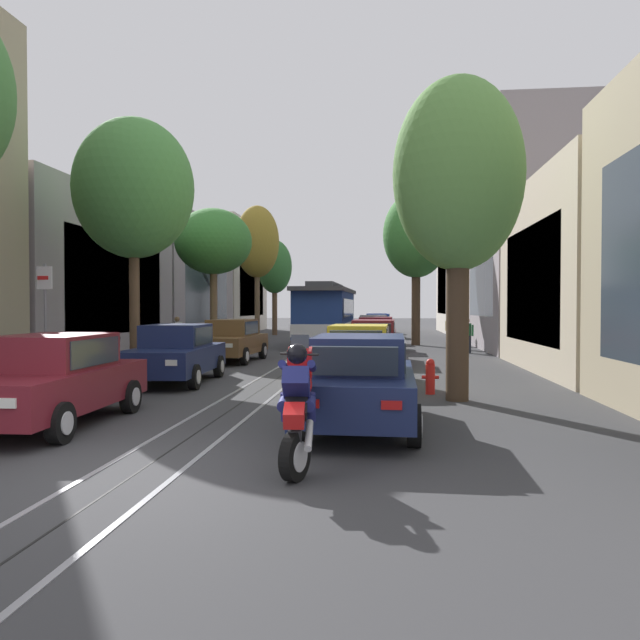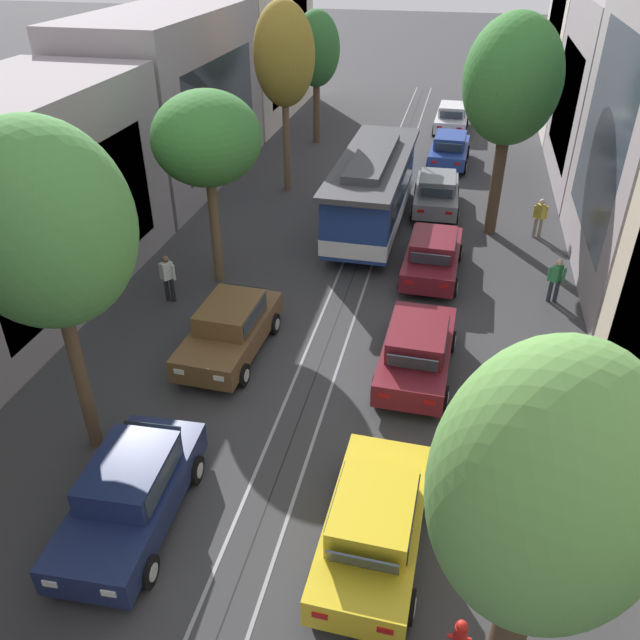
{
  "view_description": "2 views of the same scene",
  "coord_description": "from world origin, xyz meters",
  "px_view_note": "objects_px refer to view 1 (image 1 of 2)",
  "views": [
    {
      "loc": [
        3.06,
        -7.02,
        2.07
      ],
      "look_at": [
        0.21,
        19.59,
        1.47
      ],
      "focal_mm": 33.78,
      "sensor_mm": 36.0,
      "label": 1
    },
    {
      "loc": [
        3.19,
        0.69,
        10.72
      ],
      "look_at": [
        0.0,
        15.05,
        1.49
      ],
      "focal_mm": 35.78,
      "sensor_mm": 36.0,
      "label": 2
    }
  ],
  "objects_px": {
    "parked_car_maroon_mid_right": "(374,341)",
    "pedestrian_crossing_far": "(467,333)",
    "parked_car_grey_fifth_right": "(373,329)",
    "motorcycle_with_rider": "(298,400)",
    "parked_car_blue_sixth_right": "(378,325)",
    "street_sign_post": "(45,318)",
    "parked_car_yellow_second_right": "(359,354)",
    "pedestrian_on_right_pavement": "(177,334)",
    "fire_hydrant": "(430,376)",
    "street_tree_kerb_right_near": "(458,178)",
    "cable_car_trolley": "(326,314)",
    "parked_car_white_far_right": "(377,323)",
    "street_tree_kerb_left_fourth": "(257,243)",
    "street_tree_kerb_left_mid": "(213,242)",
    "parked_car_navy_second_left": "(176,353)",
    "pedestrian_on_left_pavement": "(451,329)",
    "street_tree_kerb_right_second": "(416,236)",
    "street_tree_kerb_left_second": "(134,189)",
    "parked_car_brown_mid_left": "(232,340)",
    "parked_car_navy_near_right": "(360,381)",
    "parked_car_maroon_near_left": "(52,380)",
    "street_tree_kerb_left_far": "(275,267)",
    "parked_car_maroon_fourth_right": "(376,334)"
  },
  "relations": [
    {
      "from": "parked_car_maroon_mid_right",
      "to": "pedestrian_crossing_far",
      "type": "bearing_deg",
      "value": 50.88
    },
    {
      "from": "parked_car_grey_fifth_right",
      "to": "motorcycle_with_rider",
      "type": "height_order",
      "value": "motorcycle_with_rider"
    },
    {
      "from": "parked_car_blue_sixth_right",
      "to": "street_sign_post",
      "type": "bearing_deg",
      "value": -103.25
    },
    {
      "from": "parked_car_yellow_second_right",
      "to": "parked_car_blue_sixth_right",
      "type": "xyz_separation_m",
      "value": [
        0.26,
        24.56,
        0.0
      ]
    },
    {
      "from": "pedestrian_on_right_pavement",
      "to": "fire_hydrant",
      "type": "height_order",
      "value": "pedestrian_on_right_pavement"
    },
    {
      "from": "street_tree_kerb_right_near",
      "to": "pedestrian_on_right_pavement",
      "type": "bearing_deg",
      "value": 132.95
    },
    {
      "from": "cable_car_trolley",
      "to": "street_sign_post",
      "type": "bearing_deg",
      "value": -101.95
    },
    {
      "from": "parked_car_white_far_right",
      "to": "street_tree_kerb_left_fourth",
      "type": "distance_m",
      "value": 14.49
    },
    {
      "from": "parked_car_yellow_second_right",
      "to": "street_tree_kerb_left_mid",
      "type": "height_order",
      "value": "street_tree_kerb_left_mid"
    },
    {
      "from": "parked_car_navy_second_left",
      "to": "pedestrian_on_left_pavement",
      "type": "xyz_separation_m",
      "value": [
        9.13,
        16.59,
        0.1
      ]
    },
    {
      "from": "parked_car_maroon_mid_right",
      "to": "parked_car_grey_fifth_right",
      "type": "distance_m",
      "value": 12.12
    },
    {
      "from": "parked_car_yellow_second_right",
      "to": "pedestrian_crossing_far",
      "type": "bearing_deg",
      "value": 68.66
    },
    {
      "from": "parked_car_maroon_mid_right",
      "to": "parked_car_grey_fifth_right",
      "type": "height_order",
      "value": "same"
    },
    {
      "from": "street_tree_kerb_right_second",
      "to": "cable_car_trolley",
      "type": "height_order",
      "value": "street_tree_kerb_right_second"
    },
    {
      "from": "motorcycle_with_rider",
      "to": "pedestrian_crossing_far",
      "type": "relative_size",
      "value": 1.22
    },
    {
      "from": "pedestrian_on_right_pavement",
      "to": "street_tree_kerb_left_second",
      "type": "bearing_deg",
      "value": -81.22
    },
    {
      "from": "pedestrian_crossing_far",
      "to": "fire_hydrant",
      "type": "xyz_separation_m",
      "value": [
        -2.58,
        -12.84,
        -0.45
      ]
    },
    {
      "from": "parked_car_brown_mid_left",
      "to": "parked_car_white_far_right",
      "type": "xyz_separation_m",
      "value": [
        5.15,
        24.85,
        0.0
      ]
    },
    {
      "from": "parked_car_navy_near_right",
      "to": "parked_car_yellow_second_right",
      "type": "xyz_separation_m",
      "value": [
        -0.25,
        5.91,
        0.0
      ]
    },
    {
      "from": "parked_car_brown_mid_left",
      "to": "parked_car_white_far_right",
      "type": "relative_size",
      "value": 1.01
    },
    {
      "from": "parked_car_maroon_near_left",
      "to": "pedestrian_crossing_far",
      "type": "relative_size",
      "value": 2.83
    },
    {
      "from": "street_tree_kerb_left_mid",
      "to": "cable_car_trolley",
      "type": "bearing_deg",
      "value": 48.1
    },
    {
      "from": "parked_car_white_far_right",
      "to": "street_tree_kerb_left_second",
      "type": "bearing_deg",
      "value": -103.59
    },
    {
      "from": "parked_car_grey_fifth_right",
      "to": "cable_car_trolley",
      "type": "height_order",
      "value": "cable_car_trolley"
    },
    {
      "from": "street_tree_kerb_left_far",
      "to": "motorcycle_with_rider",
      "type": "relative_size",
      "value": 3.65
    },
    {
      "from": "parked_car_maroon_near_left",
      "to": "street_tree_kerb_right_second",
      "type": "distance_m",
      "value": 24.31
    },
    {
      "from": "street_tree_kerb_left_second",
      "to": "parked_car_maroon_near_left",
      "type": "bearing_deg",
      "value": -76.57
    },
    {
      "from": "pedestrian_on_left_pavement",
      "to": "pedestrian_crossing_far",
      "type": "height_order",
      "value": "pedestrian_on_left_pavement"
    },
    {
      "from": "parked_car_maroon_fourth_right",
      "to": "parked_car_white_far_right",
      "type": "relative_size",
      "value": 1.0
    },
    {
      "from": "parked_car_maroon_fourth_right",
      "to": "motorcycle_with_rider",
      "type": "height_order",
      "value": "motorcycle_with_rider"
    },
    {
      "from": "parked_car_blue_sixth_right",
      "to": "fire_hydrant",
      "type": "distance_m",
      "value": 26.37
    },
    {
      "from": "street_tree_kerb_left_far",
      "to": "street_tree_kerb_right_second",
      "type": "xyz_separation_m",
      "value": [
        9.6,
        -10.59,
        0.94
      ]
    },
    {
      "from": "parked_car_white_far_right",
      "to": "street_sign_post",
      "type": "distance_m",
      "value": 35.56
    },
    {
      "from": "parked_car_navy_second_left",
      "to": "pedestrian_on_right_pavement",
      "type": "height_order",
      "value": "pedestrian_on_right_pavement"
    },
    {
      "from": "parked_car_grey_fifth_right",
      "to": "street_tree_kerb_right_near",
      "type": "xyz_separation_m",
      "value": [
        2.24,
        -20.89,
        4.09
      ]
    },
    {
      "from": "street_tree_kerb_left_fourth",
      "to": "fire_hydrant",
      "type": "bearing_deg",
      "value": -67.6
    },
    {
      "from": "pedestrian_on_left_pavement",
      "to": "pedestrian_crossing_far",
      "type": "bearing_deg",
      "value": -88.14
    },
    {
      "from": "parked_car_maroon_fourth_right",
      "to": "parked_car_grey_fifth_right",
      "type": "xyz_separation_m",
      "value": [
        -0.26,
        6.16,
        0.0
      ]
    },
    {
      "from": "cable_car_trolley",
      "to": "pedestrian_on_right_pavement",
      "type": "bearing_deg",
      "value": -129.42
    },
    {
      "from": "parked_car_yellow_second_right",
      "to": "pedestrian_crossing_far",
      "type": "distance_m",
      "value": 11.89
    },
    {
      "from": "parked_car_grey_fifth_right",
      "to": "street_tree_kerb_left_far",
      "type": "relative_size",
      "value": 0.64
    },
    {
      "from": "fire_hydrant",
      "to": "street_tree_kerb_left_far",
      "type": "bearing_deg",
      "value": 107.42
    },
    {
      "from": "street_sign_post",
      "to": "street_tree_kerb_right_near",
      "type": "bearing_deg",
      "value": 9.29
    },
    {
      "from": "street_tree_kerb_right_second",
      "to": "street_sign_post",
      "type": "xyz_separation_m",
      "value": [
        -8.82,
        -20.44,
        -4.0
      ]
    },
    {
      "from": "parked_car_white_far_right",
      "to": "pedestrian_on_right_pavement",
      "type": "distance_m",
      "value": 23.88
    },
    {
      "from": "motorcycle_with_rider",
      "to": "pedestrian_on_left_pavement",
      "type": "height_order",
      "value": "motorcycle_with_rider"
    },
    {
      "from": "pedestrian_crossing_far",
      "to": "pedestrian_on_right_pavement",
      "type": "bearing_deg",
      "value": -167.65
    },
    {
      "from": "motorcycle_with_rider",
      "to": "street_tree_kerb_left_far",
      "type": "bearing_deg",
      "value": 100.89
    },
    {
      "from": "parked_car_navy_near_right",
      "to": "parked_car_white_far_right",
      "type": "distance_m",
      "value": 36.75
    },
    {
      "from": "parked_car_brown_mid_left",
      "to": "parked_car_grey_fifth_right",
      "type": "relative_size",
      "value": 1.0
    }
  ]
}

